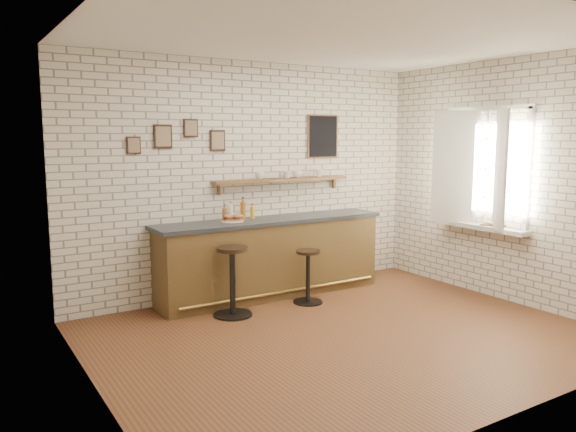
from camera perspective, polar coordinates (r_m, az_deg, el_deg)
name	(u,v)px	position (r m, az deg, el deg)	size (l,w,h in m)	color
ground	(345,335)	(5.99, 5.82, -11.96)	(5.00, 5.00, 0.00)	brown
bar_counter	(272,257)	(7.27, -1.69, -4.18)	(3.10, 0.65, 1.01)	brown
sandwich_plate	(233,221)	(6.95, -5.65, -0.51)	(0.28, 0.28, 0.01)	white
ciabatta_sandwich	(233,217)	(6.95, -5.58, -0.13)	(0.26, 0.19, 0.08)	#B8854B
potato_chips	(231,221)	(6.94, -5.80, -0.47)	(0.25, 0.18, 0.00)	#C09043
bitters_bottle_brown	(225,214)	(7.00, -6.45, 0.19)	(0.06, 0.06, 0.21)	brown
bitters_bottle_white	(231,213)	(7.03, -5.84, 0.32)	(0.06, 0.06, 0.23)	white
bitters_bottle_amber	(243,210)	(7.11, -4.59, 0.59)	(0.07, 0.07, 0.28)	#995718
condiment_bottle_yellow	(253,212)	(7.17, -3.63, 0.39)	(0.06, 0.06, 0.19)	gold
bar_stool_left	(233,279)	(6.49, -5.66, -6.40)	(0.45, 0.45, 0.80)	black
bar_stool_right	(308,275)	(6.98, 2.05, -5.98)	(0.37, 0.37, 0.66)	black
wall_shelf	(283,180)	(7.45, -0.55, 3.68)	(2.00, 0.18, 0.18)	brown
shelf_cup_a	(260,176)	(7.27, -2.85, 4.11)	(0.12, 0.12, 0.10)	white
shelf_cup_b	(287,175)	(7.48, -0.10, 4.22)	(0.10, 0.10, 0.09)	white
shelf_cup_c	(297,174)	(7.56, 0.93, 4.26)	(0.12, 0.12, 0.09)	white
shelf_cup_d	(319,173)	(7.76, 3.17, 4.38)	(0.11, 0.11, 0.10)	white
back_wall_decor	(268,137)	(7.41, -2.03, 8.05)	(2.96, 0.02, 0.56)	black
window_sill	(480,227)	(7.63, 18.92, -1.03)	(0.20, 1.35, 0.06)	white
casement_window	(481,168)	(7.52, 18.98, 4.60)	(0.40, 1.30, 1.56)	white
book_lower	(488,225)	(7.52, 19.62, -0.88)	(0.15, 0.20, 0.02)	tan
book_upper	(489,224)	(7.51, 19.78, -0.76)	(0.18, 0.24, 0.02)	tan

